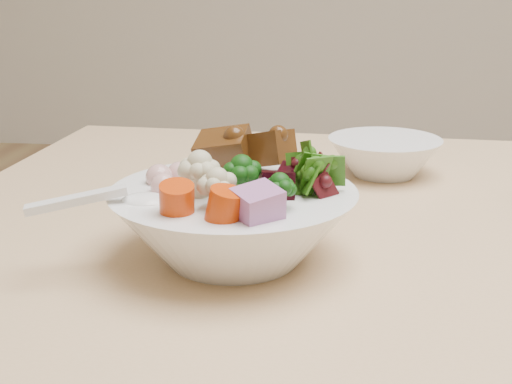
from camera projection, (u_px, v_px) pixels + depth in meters
food_bowl at (235, 219)px, 0.64m from camera, size 0.22×0.22×0.12m
soup_spoon at (128, 202)px, 0.60m from camera, size 0.12×0.06×0.02m
side_bowl at (384, 157)px, 0.91m from camera, size 0.14×0.14×0.05m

